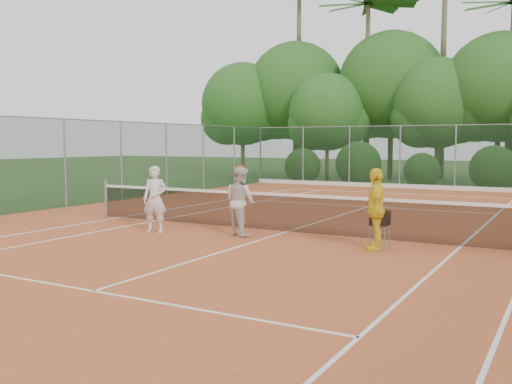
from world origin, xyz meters
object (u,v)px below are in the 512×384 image
player_white (155,199)px  player_yellow (376,209)px  ball_hopper (380,219)px  player_center_grp (240,201)px

player_white → player_yellow: 5.44m
player_white → ball_hopper: (5.48, 0.54, -0.19)m
player_center_grp → player_yellow: size_ratio=0.99×
player_center_grp → ball_hopper: player_center_grp is taller
player_white → player_center_grp: (2.08, 0.61, 0.01)m
ball_hopper → player_center_grp: bearing=172.4°
player_yellow → player_center_grp: bearing=-112.6°
player_white → player_yellow: bearing=-16.9°
player_white → player_yellow: player_yellow is taller
player_center_grp → player_yellow: bearing=-3.2°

